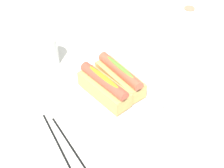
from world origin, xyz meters
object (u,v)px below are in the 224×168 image
Objects in this scene: serving_bowl at (112,94)px; paper_towel_roll at (186,28)px; hotdog_back at (120,77)px; water_glass at (46,53)px; napkin_box at (213,86)px; chopstick_far at (60,147)px; hotdog_front at (104,87)px; chopstick_near at (73,149)px.

serving_bowl is 0.33m from paper_towel_roll.
hotdog_back reaches higher than water_glass.
napkin_box is at bearing 27.50° from serving_bowl.
chopstick_far is (-0.01, -0.20, -0.02)m from serving_bowl.
paper_towel_roll is 0.89× the size of napkin_box.
hotdog_back is (0.01, 0.05, 0.00)m from hotdog_front.
hotdog_front is 0.24m from water_glass.
chopstick_far is (-0.03, -0.01, 0.00)m from chopstick_near.
napkin_box is 0.36m from chopstick_near.
paper_towel_roll reaches higher than hotdog_front.
napkin_box is at bearing 81.11° from chopstick_far.
hotdog_back is at bearing -98.47° from paper_towel_roll.
hotdog_back is (0.01, 0.03, 0.04)m from serving_bowl.
hotdog_front is 1.00× the size of hotdog_back.
napkin_box is (0.22, 0.14, 0.01)m from hotdog_front.
hotdog_front is at bearing -135.77° from napkin_box.
chopstick_far is (-0.23, -0.31, -0.07)m from napkin_box.
paper_towel_roll reaches higher than chopstick_far.
napkin_box is at bearing -51.69° from paper_towel_roll.
chopstick_near is 1.00× the size of chopstick_far.
chopstick_far is at bearing -91.38° from hotdog_front.
chopstick_near is (0.26, -0.20, -0.04)m from water_glass.
hotdog_front is 1.18× the size of paper_towel_roll.
water_glass is 0.41× the size of chopstick_near.
napkin_box is (0.21, 0.09, 0.01)m from hotdog_back.
serving_bowl is at bearing 77.51° from hotdog_front.
water_glass is (-0.24, 0.01, 0.02)m from serving_bowl.
hotdog_front and hotdog_back have the same top height.
chopstick_far is at bearing -134.91° from chopstick_near.
chopstick_near and chopstick_far have the same top height.
serving_bowl is 1.25× the size of chopstick_near.
water_glass reaches higher than chopstick_far.
chopstick_near is at bearing -37.21° from water_glass.
paper_towel_roll reaches higher than serving_bowl.
chopstick_far is at bearing -92.93° from serving_bowl.
chopstick_far is at bearing -42.32° from water_glass.
hotdog_front is 0.26m from napkin_box.
chopstick_near is (0.01, -0.21, -0.06)m from hotdog_back.
water_glass is (-0.25, -0.01, -0.02)m from hotdog_back.
chopstick_near is at bearing -83.77° from serving_bowl.
serving_bowl is 1.73× the size of hotdog_back.
serving_bowl reaches higher than chopstick_far.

